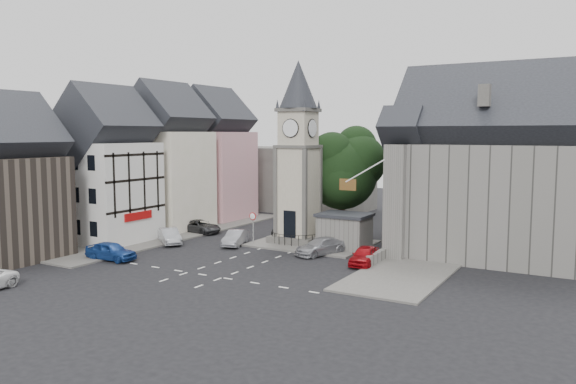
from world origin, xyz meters
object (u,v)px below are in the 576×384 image
Objects in this scene: car_west_blue at (111,251)px; car_east_red at (365,256)px; pedestrian at (422,246)px; stone_shelter at (344,231)px; clock_tower at (298,153)px.

car_east_red is (17.76, 8.45, -0.02)m from car_west_blue.
car_west_blue is at bearing -160.82° from car_east_red.
pedestrian reaches higher than car_east_red.
stone_shelter is at bearing 123.15° from car_east_red.
pedestrian is at bearing 50.45° from car_east_red.
stone_shelter is at bearing -50.90° from car_west_blue.
stone_shelter reaches higher than car_west_blue.
car_west_blue is (-9.26, -13.45, -7.40)m from clock_tower.
stone_shelter is 5.89m from car_east_red.
stone_shelter is 2.26× the size of pedestrian.
clock_tower is 17.92m from car_west_blue.
clock_tower is at bearing 143.30° from car_east_red.
car_east_red is at bearing 24.24° from pedestrian.
stone_shelter is (4.80, -0.49, -6.57)m from clock_tower.
stone_shelter reaches higher than car_east_red.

